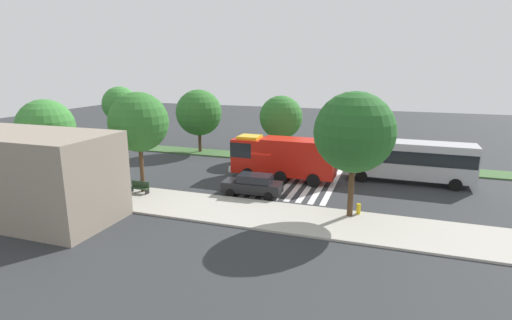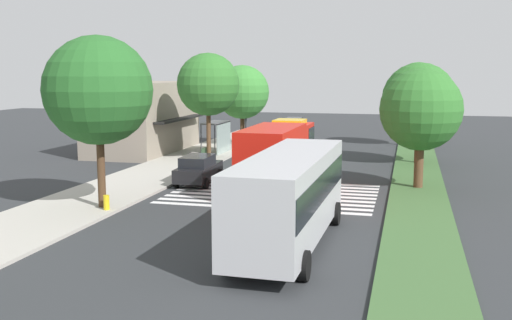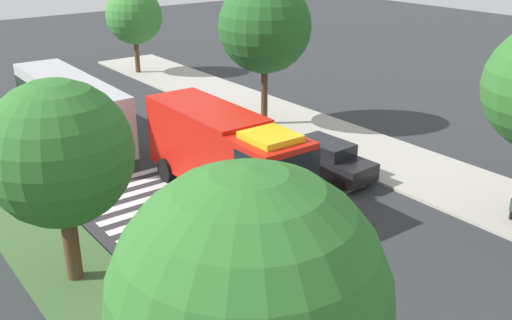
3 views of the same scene
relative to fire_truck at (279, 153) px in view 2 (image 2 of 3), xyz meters
name	(u,v)px [view 2 (image 2 of 3)]	position (x,y,z in m)	size (l,w,h in m)	color
ground_plane	(283,185)	(1.68, 0.08, -2.10)	(120.00, 120.00, 0.00)	#2D3033
sidewalk	(147,177)	(1.68, 8.76, -2.03)	(60.00, 5.04, 0.14)	#ADA89E
median_strip	(418,190)	(1.68, -7.58, -2.03)	(60.00, 3.00, 0.14)	#3D6033
crosswalk	(273,194)	(-1.11, 0.08, -2.10)	(7.65, 11.09, 0.01)	silver
fire_truck	(279,153)	(0.00, 0.00, 0.00)	(9.26, 2.90, 3.75)	red
parked_car_west	(198,169)	(0.78, 5.04, -1.23)	(4.63, 2.14, 1.69)	black
parked_car_mid	(294,125)	(31.33, 5.04, -1.26)	(4.48, 2.13, 1.64)	black
transit_bus	(290,192)	(-10.57, -2.69, 0.00)	(10.56, 3.00, 3.54)	#B2B2B7
bus_stop_shelter	(220,131)	(13.23, 7.68, -0.22)	(3.50, 1.40, 2.46)	#4C4C51
bench_near_shelter	(203,153)	(9.23, 7.68, -1.51)	(1.60, 0.50, 0.90)	#2D472D
street_lamp	(246,105)	(18.12, 6.84, 1.58)	(0.36, 0.36, 5.99)	#2D2D30
storefront_building	(143,117)	(12.85, 14.07, 0.76)	(11.17, 6.39, 5.72)	gray
sidewalk_tree_west	(98,91)	(-6.80, 7.24, 3.62)	(5.15, 5.15, 8.17)	#47301E
sidewalk_tree_center	(208,85)	(9.21, 7.24, 3.53)	(4.54, 4.54, 7.78)	#513823
sidewalk_tree_east	(242,92)	(18.43, 7.24, 2.67)	(4.68, 4.68, 6.99)	#47301E
median_tree_far_west	(421,110)	(2.08, -7.58, 2.38)	(4.55, 4.55, 6.64)	#513823
median_tree_west	(419,100)	(11.70, -7.58, 2.52)	(5.18, 5.18, 7.08)	#47301E
median_tree_center	(418,87)	(22.30, -7.58, 3.11)	(4.27, 4.27, 7.24)	#513823
fire_hydrant	(106,202)	(-7.32, 6.74, -1.61)	(0.28, 0.28, 0.70)	gold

